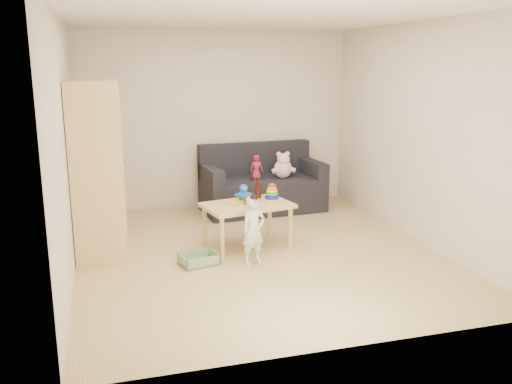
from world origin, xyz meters
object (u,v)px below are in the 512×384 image
object	(u,v)px
play_table	(247,225)
toddler	(254,231)
sofa	(263,194)
wardrobe	(97,168)

from	to	relation	value
play_table	toddler	size ratio (longest dim) A/B	1.37
sofa	toddler	bearing A→B (deg)	-113.08
wardrobe	toddler	bearing A→B (deg)	-30.27
sofa	toddler	xyz separation A→B (m)	(-0.71, -2.07, 0.12)
wardrobe	play_table	distance (m)	1.84
wardrobe	toddler	size ratio (longest dim) A/B	2.66
wardrobe	sofa	world-z (taller)	wardrobe
sofa	toddler	world-z (taller)	toddler
sofa	toddler	size ratio (longest dim) A/B	2.37
play_table	toddler	xyz separation A→B (m)	(-0.08, -0.56, 0.10)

